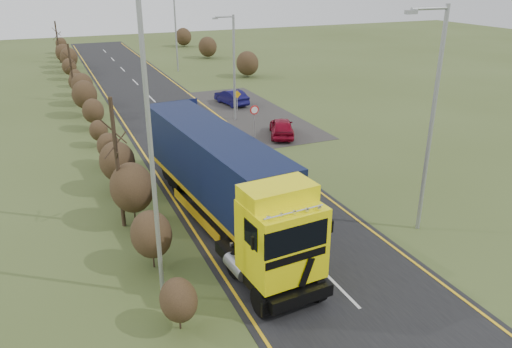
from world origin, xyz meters
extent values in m
plane|color=#404F21|center=(0.00, 0.00, 0.00)|extent=(160.00, 160.00, 0.00)
cube|color=black|center=(0.00, 10.00, 0.01)|extent=(8.00, 120.00, 0.02)
cube|color=#2F2C2A|center=(6.50, 20.00, 0.01)|extent=(6.00, 18.00, 0.02)
cube|color=gold|center=(-3.70, 10.00, 0.03)|extent=(0.12, 116.00, 0.01)
cube|color=gold|center=(3.70, 10.00, 0.03)|extent=(0.12, 116.00, 0.01)
cube|color=silver|center=(0.00, -4.00, 0.03)|extent=(0.12, 3.00, 0.01)
cube|color=silver|center=(0.00, 4.00, 0.03)|extent=(0.12, 3.00, 0.01)
cube|color=silver|center=(0.00, 12.00, 0.03)|extent=(0.12, 3.00, 0.01)
cube|color=silver|center=(0.00, 20.00, 0.03)|extent=(0.12, 3.00, 0.01)
cube|color=silver|center=(0.00, 28.00, 0.03)|extent=(0.12, 3.00, 0.01)
cube|color=silver|center=(0.00, 36.00, 0.03)|extent=(0.12, 3.00, 0.01)
cube|color=silver|center=(0.00, 44.00, 0.03)|extent=(0.12, 3.00, 0.01)
cube|color=silver|center=(0.00, 52.00, 0.03)|extent=(0.12, 3.00, 0.01)
cube|color=silver|center=(0.00, 60.00, 0.03)|extent=(0.12, 3.00, 0.01)
ellipsoid|color=#302215|center=(-6.02, -4.00, 1.14)|extent=(1.21, 1.57, 1.39)
ellipsoid|color=#302215|center=(-6.00, 0.00, 1.49)|extent=(1.58, 2.06, 1.82)
ellipsoid|color=#302215|center=(-5.98, 4.00, 1.84)|extent=(1.96, 2.55, 2.25)
ellipsoid|color=#302215|center=(-6.03, 8.00, 1.72)|extent=(1.83, 2.38, 2.10)
ellipsoid|color=#302215|center=(-5.95, 12.00, 1.28)|extent=(1.37, 1.78, 1.57)
ellipsoid|color=#302215|center=(-6.06, 16.00, 1.13)|extent=(1.20, 1.56, 1.38)
ellipsoid|color=#302215|center=(-5.92, 20.00, 1.46)|extent=(1.55, 2.02, 1.78)
ellipsoid|color=#302215|center=(-6.09, 24.00, 1.83)|extent=(1.95, 2.53, 2.24)
ellipsoid|color=#302215|center=(-5.90, 28.00, 1.74)|extent=(1.85, 2.41, 2.13)
ellipsoid|color=#302215|center=(-6.12, 32.00, 1.31)|extent=(1.40, 1.81, 1.61)
ellipsoid|color=#302215|center=(-5.87, 36.00, 1.12)|extent=(1.19, 1.55, 1.37)
ellipsoid|color=#302215|center=(-6.14, 40.00, 1.43)|extent=(1.52, 1.97, 1.75)
ellipsoid|color=#302215|center=(-5.84, 44.00, 1.81)|extent=(1.93, 2.51, 2.22)
ellipsoid|color=#302215|center=(-6.17, 48.00, 1.76)|extent=(1.88, 2.44, 2.16)
ellipsoid|color=#302215|center=(-5.82, 52.00, 1.34)|extent=(1.43, 1.85, 1.64)
ellipsoid|color=#302215|center=(-6.19, 56.00, 1.12)|extent=(1.19, 1.55, 1.37)
ellipsoid|color=#302215|center=(-5.80, 60.00, 1.40)|extent=(1.49, 1.93, 1.71)
cylinder|color=#2F2317|center=(-6.50, 4.00, 3.03)|extent=(0.18, 0.18, 6.05)
cylinder|color=#2F2317|center=(-6.50, 30.00, 2.53)|extent=(0.18, 0.18, 5.06)
cylinder|color=#2F2317|center=(-6.50, 52.00, 2.57)|extent=(0.18, 0.18, 5.15)
cube|color=black|center=(-2.22, -2.78, 0.71)|extent=(2.80, 4.83, 0.45)
cube|color=#FBEF0A|center=(-2.22, -3.69, 2.37)|extent=(2.70, 2.42, 2.62)
cube|color=black|center=(-2.22, -4.75, 0.55)|extent=(2.52, 0.33, 0.55)
cube|color=black|center=(-2.64, -4.81, 1.56)|extent=(0.61, 0.07, 1.08)
cube|color=black|center=(-1.79, -4.81, 1.56)|extent=(0.61, 0.07, 1.08)
cube|color=black|center=(-2.22, -4.78, 2.92)|extent=(2.37, 0.26, 0.96)
cube|color=black|center=(-2.22, -4.81, 2.22)|extent=(2.31, 0.23, 0.28)
cube|color=#FBEF0A|center=(-2.22, -3.34, 3.96)|extent=(2.63, 1.62, 0.56)
cylinder|color=silver|center=(-2.22, -4.55, 3.78)|extent=(2.22, 0.25, 0.06)
cube|color=black|center=(-3.66, -4.55, 2.97)|extent=(0.09, 0.13, 0.45)
cube|color=black|center=(-0.78, -4.55, 2.97)|extent=(0.09, 0.13, 0.45)
cylinder|color=gray|center=(-3.38, -2.38, 0.76)|extent=(0.67, 1.35, 0.56)
cylinder|color=gray|center=(-1.06, -2.38, 0.76)|extent=(0.67, 1.35, 0.56)
cube|color=gold|center=(-2.22, 3.77, 1.24)|extent=(3.59, 12.87, 0.24)
cube|color=black|center=(-2.22, 3.77, 2.75)|extent=(3.54, 12.47, 2.77)
cube|color=#0E143D|center=(-2.22, 9.94, 2.75)|extent=(2.50, 0.27, 2.77)
cube|color=#0E143D|center=(-2.22, -2.40, 2.75)|extent=(2.50, 0.27, 2.77)
cube|color=black|center=(-2.22, 7.60, 0.66)|extent=(2.62, 3.81, 0.35)
cube|color=gold|center=(-3.45, 2.76, 0.55)|extent=(0.52, 5.53, 0.45)
cube|color=gold|center=(-0.99, 2.76, 0.55)|extent=(0.52, 5.53, 0.45)
cylinder|color=black|center=(-3.28, -4.40, 0.52)|extent=(0.41, 1.07, 1.05)
cylinder|color=black|center=(-1.16, -4.40, 0.52)|extent=(0.41, 1.07, 1.05)
cylinder|color=black|center=(-3.28, -1.88, 0.52)|extent=(0.41, 1.07, 1.05)
cylinder|color=black|center=(-1.16, -1.88, 0.52)|extent=(0.41, 1.07, 1.05)
cylinder|color=black|center=(-3.28, 6.69, 0.52)|extent=(0.41, 1.07, 1.05)
cylinder|color=black|center=(-1.16, 6.69, 0.52)|extent=(0.41, 1.07, 1.05)
cylinder|color=black|center=(-3.28, 7.70, 0.52)|extent=(0.41, 1.07, 1.05)
cylinder|color=black|center=(-1.16, 7.70, 0.52)|extent=(0.41, 1.07, 1.05)
cylinder|color=black|center=(-3.28, 8.71, 0.52)|extent=(0.41, 1.07, 1.05)
cylinder|color=black|center=(-1.16, 8.71, 0.52)|extent=(0.41, 1.07, 1.05)
imported|color=maroon|center=(6.06, 13.19, 0.67)|extent=(2.96, 4.26, 1.35)
imported|color=#0D0B3D|center=(6.02, 23.15, 0.65)|extent=(2.04, 4.13, 1.30)
cylinder|color=#919496|center=(5.80, -1.55, 4.88)|extent=(0.18, 0.18, 9.76)
cylinder|color=#919496|center=(4.93, -1.55, 9.60)|extent=(1.74, 0.12, 0.12)
cube|color=#919496|center=(4.06, -1.55, 9.49)|extent=(0.49, 0.20, 0.15)
cylinder|color=#919496|center=(4.60, 18.61, 3.97)|extent=(0.18, 0.18, 7.95)
cylinder|color=#919496|center=(3.89, 18.61, 7.82)|extent=(1.41, 0.12, 0.12)
cube|color=#919496|center=(3.19, 18.61, 7.73)|extent=(0.40, 0.16, 0.12)
cylinder|color=#919496|center=(5.80, 40.34, 4.86)|extent=(0.18, 0.18, 9.71)
cylinder|color=#919496|center=(-6.11, -1.96, 5.13)|extent=(0.16, 0.16, 10.26)
cylinder|color=#919496|center=(4.20, 13.77, 1.00)|extent=(0.08, 0.08, 2.00)
cylinder|color=red|center=(4.20, 13.74, 2.00)|extent=(0.64, 0.04, 0.64)
cylinder|color=white|center=(4.20, 13.72, 2.00)|extent=(0.48, 0.02, 0.48)
cylinder|color=#919496|center=(5.69, 20.95, 0.66)|extent=(0.08, 0.08, 1.32)
cube|color=#D4960B|center=(5.69, 20.90, 1.42)|extent=(0.67, 0.04, 0.67)
camera|label=1|loc=(-8.97, -17.19, 10.92)|focal=35.00mm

